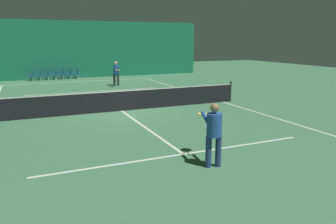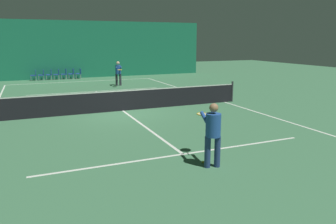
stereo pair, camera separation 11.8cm
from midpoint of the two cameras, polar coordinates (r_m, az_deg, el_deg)
The scene contains 18 objects.
ground_plane at distance 15.23m, azimuth -8.30°, elevation 0.20°, with size 60.00×60.00×0.00m, color #3D704C.
backdrop_curtain at distance 29.25m, azimuth -16.33°, elevation 10.38°, with size 23.00×0.12×4.80m.
court_line_baseline_far at distance 26.74m, azimuth -15.22°, elevation 5.14°, with size 11.00×0.10×0.00m.
court_line_service_far at distance 21.37m, azimuth -12.94°, elevation 3.52°, with size 8.25×0.10×0.00m.
court_line_service_near at distance 9.43m, azimuth 2.35°, elevation -7.33°, with size 8.25×0.10×0.00m.
court_line_sideline_right at distance 17.47m, azimuth 9.35°, elevation 1.74°, with size 0.10×23.80×0.00m.
court_line_centre at distance 15.22m, azimuth -8.30°, elevation 0.21°, with size 0.10×12.80×0.00m.
tennis_net at distance 15.13m, azimuth -8.36°, elevation 2.09°, with size 12.00×0.10×1.07m.
player_near at distance 8.34m, azimuth 7.53°, elevation -3.11°, with size 0.65×1.39×1.66m.
player_far at distance 23.63m, azimuth -9.18°, elevation 6.94°, with size 0.56×1.41×1.72m.
courtside_chair_0 at distance 28.55m, azimuth -22.82°, elevation 6.02°, with size 0.44×0.44×0.84m.
courtside_chair_1 at distance 28.57m, azimuth -21.65°, elevation 6.12°, with size 0.44×0.44×0.84m.
courtside_chair_2 at distance 28.60m, azimuth -20.47°, elevation 6.21°, with size 0.44×0.44×0.84m.
courtside_chair_3 at distance 28.64m, azimuth -19.30°, elevation 6.31°, with size 0.44×0.44×0.84m.
courtside_chair_4 at distance 28.69m, azimuth -18.12°, elevation 6.40°, with size 0.44×0.44×0.84m.
courtside_chair_5 at distance 28.75m, azimuth -16.96°, elevation 6.48°, with size 0.44×0.44×0.84m.
courtside_chair_6 at distance 28.83m, azimuth -15.80°, elevation 6.57°, with size 0.44×0.44×0.84m.
tennis_ball at distance 8.81m, azimuth 5.86°, elevation -8.63°, with size 0.07×0.07×0.07m.
Camera 1 is at (-3.98, -14.34, 3.19)m, focal length 35.00 mm.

